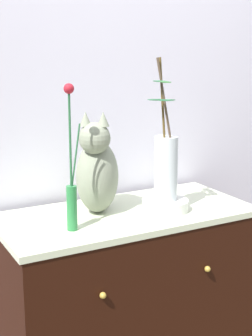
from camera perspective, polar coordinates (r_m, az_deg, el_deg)
wall_back at (r=2.24m, az=-3.89°, el=7.30°), size 4.40×0.08×2.60m
sideboard at (r=2.23m, az=0.00°, el=-15.88°), size 1.02×0.50×0.89m
cat_sitting at (r=2.00m, az=-3.26°, el=-0.32°), size 0.29×0.38×0.41m
vase_slim_green at (r=1.81m, az=-6.12°, el=-1.92°), size 0.06×0.04×0.52m
bowl_porcelain at (r=2.06m, az=4.40°, el=-4.15°), size 0.19×0.19×0.05m
vase_glass_clear at (r=2.01m, az=4.46°, el=0.32°), size 0.15×0.15×0.56m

